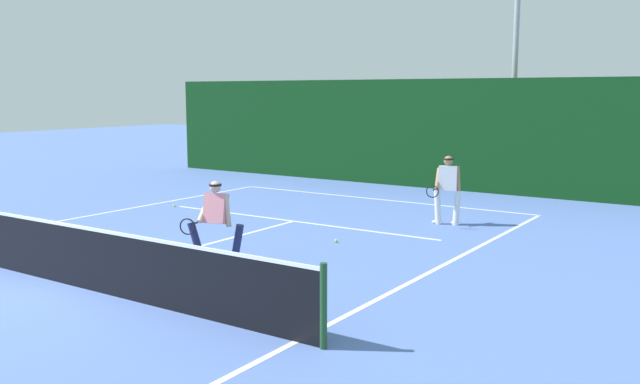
% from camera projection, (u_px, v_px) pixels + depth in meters
% --- Properties ---
extents(ground_plane, '(80.00, 80.00, 0.00)m').
position_uv_depth(ground_plane, '(62.00, 283.00, 11.08)').
color(ground_plane, '#5573BE').
extents(court_line_baseline_far, '(9.45, 0.10, 0.01)m').
position_uv_depth(court_line_baseline_far, '(376.00, 199.00, 19.75)').
color(court_line_baseline_far, white).
rests_on(court_line_baseline_far, ground_plane).
extents(court_line_sideline_right, '(0.10, 21.11, 0.01)m').
position_uv_depth(court_line_sideline_right, '(296.00, 341.00, 8.48)').
color(court_line_sideline_right, white).
rests_on(court_line_sideline_right, ground_plane).
extents(court_line_service, '(7.70, 0.10, 0.01)m').
position_uv_depth(court_line_service, '(294.00, 221.00, 16.37)').
color(court_line_service, white).
rests_on(court_line_service, ground_plane).
extents(court_line_centre, '(0.10, 6.40, 0.01)m').
position_uv_depth(court_line_centre, '(200.00, 246.00, 13.71)').
color(court_line_centre, white).
rests_on(court_line_centre, ground_plane).
extents(tennis_net, '(10.36, 0.09, 1.07)m').
position_uv_depth(tennis_net, '(61.00, 252.00, 11.00)').
color(tennis_net, '#1E4723').
rests_on(tennis_net, ground_plane).
extents(player_near, '(1.08, 0.94, 1.54)m').
position_uv_depth(player_near, '(215.00, 220.00, 12.09)').
color(player_near, '#1E234C').
rests_on(player_near, ground_plane).
extents(player_far, '(0.70, 0.90, 1.63)m').
position_uv_depth(player_far, '(447.00, 187.00, 15.84)').
color(player_far, silver).
rests_on(player_far, ground_plane).
extents(tennis_ball, '(0.07, 0.07, 0.07)m').
position_uv_depth(tennis_ball, '(174.00, 206.00, 18.40)').
color(tennis_ball, '#D1E033').
rests_on(tennis_ball, ground_plane).
extents(tennis_ball_extra, '(0.07, 0.07, 0.07)m').
position_uv_depth(tennis_ball_extra, '(336.00, 241.00, 14.07)').
color(tennis_ball_extra, '#D1E033').
rests_on(tennis_ball_extra, ground_plane).
extents(back_fence_windscreen, '(21.09, 0.12, 3.52)m').
position_uv_depth(back_fence_windscreen, '(422.00, 134.00, 21.96)').
color(back_fence_windscreen, '#0C3613').
rests_on(back_fence_windscreen, ground_plane).
extents(light_pole, '(0.55, 0.44, 6.67)m').
position_uv_depth(light_pole, '(515.00, 58.00, 21.24)').
color(light_pole, '#9EA39E').
rests_on(light_pole, ground_plane).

